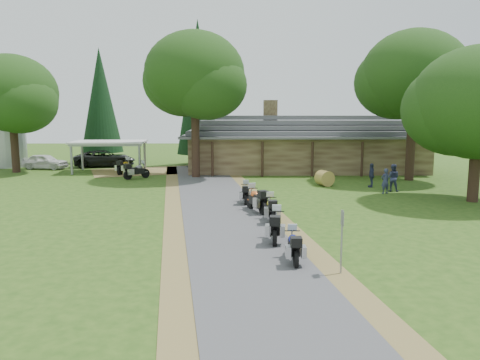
{
  "coord_description": "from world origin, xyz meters",
  "views": [
    {
      "loc": [
        -0.08,
        -17.69,
        5.13
      ],
      "look_at": [
        0.11,
        6.56,
        1.6
      ],
      "focal_mm": 35.0,
      "sensor_mm": 36.0,
      "label": 1
    }
  ],
  "objects_px": {
    "motorcycle_row_d": "(256,198)",
    "motorcycle_carport_b": "(137,170)",
    "motorcycle_row_b": "(276,225)",
    "motorcycle_carport_a": "(125,166)",
    "silo": "(8,133)",
    "carport": "(110,156)",
    "lodge": "(304,142)",
    "motorcycle_row_a": "(294,245)",
    "motorcycle_row_c": "(271,208)",
    "car_dark_suv": "(105,154)",
    "motorcycle_row_e": "(246,192)",
    "hay_bale": "(325,178)",
    "car_white_sedan": "(45,160)"
  },
  "relations": [
    {
      "from": "motorcycle_row_d",
      "to": "motorcycle_carport_b",
      "type": "height_order",
      "value": "motorcycle_row_d"
    },
    {
      "from": "motorcycle_row_b",
      "to": "motorcycle_carport_a",
      "type": "bearing_deg",
      "value": 35.34
    },
    {
      "from": "motorcycle_row_d",
      "to": "motorcycle_carport_a",
      "type": "distance_m",
      "value": 18.25
    },
    {
      "from": "motorcycle_row_b",
      "to": "motorcycle_carport_a",
      "type": "xyz_separation_m",
      "value": [
        -10.92,
        20.59,
        0.0
      ]
    },
    {
      "from": "silo",
      "to": "motorcycle_carport_a",
      "type": "distance_m",
      "value": 13.47
    },
    {
      "from": "motorcycle_carport_a",
      "to": "motorcycle_row_b",
      "type": "bearing_deg",
      "value": -135.55
    },
    {
      "from": "silo",
      "to": "carport",
      "type": "xyz_separation_m",
      "value": [
        10.48,
        -3.79,
        -1.86
      ]
    },
    {
      "from": "lodge",
      "to": "motorcycle_row_a",
      "type": "height_order",
      "value": "lodge"
    },
    {
      "from": "motorcycle_row_a",
      "to": "motorcycle_row_c",
      "type": "bearing_deg",
      "value": 3.55
    },
    {
      "from": "car_dark_suv",
      "to": "motorcycle_row_a",
      "type": "relative_size",
      "value": 3.51
    },
    {
      "from": "car_dark_suv",
      "to": "silo",
      "type": "bearing_deg",
      "value": 76.74
    },
    {
      "from": "motorcycle_carport_b",
      "to": "motorcycle_row_d",
      "type": "bearing_deg",
      "value": -98.52
    },
    {
      "from": "motorcycle_row_d",
      "to": "motorcycle_row_e",
      "type": "bearing_deg",
      "value": -9.32
    },
    {
      "from": "motorcycle_row_e",
      "to": "car_dark_suv",
      "type": "bearing_deg",
      "value": 37.92
    },
    {
      "from": "motorcycle_row_e",
      "to": "hay_bale",
      "type": "relative_size",
      "value": 1.66
    },
    {
      "from": "motorcycle_row_a",
      "to": "motorcycle_carport_b",
      "type": "relative_size",
      "value": 0.86
    },
    {
      "from": "car_white_sedan",
      "to": "carport",
      "type": "bearing_deg",
      "value": -97.07
    },
    {
      "from": "motorcycle_row_a",
      "to": "motorcycle_carport_a",
      "type": "bearing_deg",
      "value": 26.37
    },
    {
      "from": "motorcycle_row_a",
      "to": "motorcycle_row_d",
      "type": "distance_m",
      "value": 8.22
    },
    {
      "from": "car_white_sedan",
      "to": "motorcycle_row_b",
      "type": "distance_m",
      "value": 30.69
    },
    {
      "from": "lodge",
      "to": "motorcycle_carport_a",
      "type": "height_order",
      "value": "lodge"
    },
    {
      "from": "silo",
      "to": "motorcycle_row_a",
      "type": "xyz_separation_m",
      "value": [
        23.41,
        -28.55,
        -2.6
      ]
    },
    {
      "from": "motorcycle_row_b",
      "to": "motorcycle_row_d",
      "type": "relative_size",
      "value": 0.96
    },
    {
      "from": "motorcycle_row_b",
      "to": "motorcycle_row_c",
      "type": "relative_size",
      "value": 1.04
    },
    {
      "from": "motorcycle_row_b",
      "to": "car_dark_suv",
      "type": "bearing_deg",
      "value": 35.83
    },
    {
      "from": "car_dark_suv",
      "to": "motorcycle_carport_a",
      "type": "bearing_deg",
      "value": -163.32
    },
    {
      "from": "silo",
      "to": "lodge",
      "type": "bearing_deg",
      "value": -5.11
    },
    {
      "from": "motorcycle_row_a",
      "to": "motorcycle_row_d",
      "type": "relative_size",
      "value": 0.85
    },
    {
      "from": "car_white_sedan",
      "to": "motorcycle_row_e",
      "type": "distance_m",
      "value": 24.14
    },
    {
      "from": "silo",
      "to": "motorcycle_carport_a",
      "type": "bearing_deg",
      "value": -23.88
    },
    {
      "from": "carport",
      "to": "car_dark_suv",
      "type": "bearing_deg",
      "value": 107.58
    },
    {
      "from": "carport",
      "to": "car_white_sedan",
      "type": "relative_size",
      "value": 1.18
    },
    {
      "from": "silo",
      "to": "motorcycle_carport_a",
      "type": "xyz_separation_m",
      "value": [
        12.1,
        -5.36,
        -2.52
      ]
    },
    {
      "from": "carport",
      "to": "lodge",
      "type": "bearing_deg",
      "value": 0.32
    },
    {
      "from": "silo",
      "to": "motorcycle_row_d",
      "type": "distance_m",
      "value": 30.44
    },
    {
      "from": "motorcycle_row_d",
      "to": "motorcycle_row_e",
      "type": "height_order",
      "value": "motorcycle_row_d"
    },
    {
      "from": "motorcycle_row_e",
      "to": "hay_bale",
      "type": "height_order",
      "value": "motorcycle_row_e"
    },
    {
      "from": "car_dark_suv",
      "to": "motorcycle_row_d",
      "type": "distance_m",
      "value": 24.49
    },
    {
      "from": "car_dark_suv",
      "to": "motorcycle_carport_a",
      "type": "relative_size",
      "value": 3.08
    },
    {
      "from": "motorcycle_row_b",
      "to": "car_white_sedan",
      "type": "bearing_deg",
      "value": 45.6
    },
    {
      "from": "car_white_sedan",
      "to": "motorcycle_row_e",
      "type": "height_order",
      "value": "car_white_sedan"
    },
    {
      "from": "car_dark_suv",
      "to": "motorcycle_row_c",
      "type": "relative_size",
      "value": 3.21
    },
    {
      "from": "carport",
      "to": "motorcycle_carport_a",
      "type": "bearing_deg",
      "value": -48.21
    },
    {
      "from": "motorcycle_row_b",
      "to": "motorcycle_carport_b",
      "type": "bearing_deg",
      "value": 35.03
    },
    {
      "from": "silo",
      "to": "motorcycle_row_a",
      "type": "bearing_deg",
      "value": -50.64
    },
    {
      "from": "lodge",
      "to": "car_dark_suv",
      "type": "relative_size",
      "value": 3.51
    },
    {
      "from": "motorcycle_row_b",
      "to": "hay_bale",
      "type": "distance_m",
      "value": 14.92
    },
    {
      "from": "carport",
      "to": "silo",
      "type": "bearing_deg",
      "value": 155.95
    },
    {
      "from": "lodge",
      "to": "motorcycle_carport_a",
      "type": "xyz_separation_m",
      "value": [
        -15.42,
        -2.9,
        -1.77
      ]
    },
    {
      "from": "motorcycle_carport_a",
      "to": "motorcycle_carport_b",
      "type": "relative_size",
      "value": 0.98
    }
  ]
}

